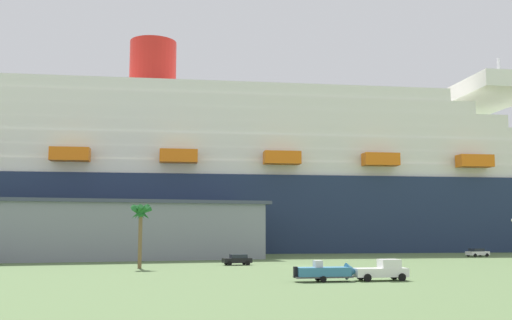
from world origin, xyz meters
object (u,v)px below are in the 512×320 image
cruise_ship (267,184)px  small_boat_on_trailer (329,272)px  palm_tree (141,216)px  pickup_truck (382,270)px  parked_car_white_van (477,252)px  parked_car_black_coupe (237,259)px

cruise_ship → small_boat_on_trailer: 84.02m
palm_tree → cruise_ship: bearing=60.6°
cruise_ship → small_boat_on_trailer: cruise_ship is taller
cruise_ship → pickup_truck: cruise_ship is taller
palm_tree → pickup_truck: bearing=-45.9°
cruise_ship → parked_car_white_van: 51.62m
parked_car_black_coupe → cruise_ship: bearing=71.4°
cruise_ship → parked_car_white_van: bearing=-48.2°
small_boat_on_trailer → parked_car_black_coupe: (-3.82, 29.26, -0.13)m
palm_tree → small_boat_on_trailer: bearing=-53.4°
pickup_truck → parked_car_black_coupe: 31.02m
cruise_ship → small_boat_on_trailer: size_ratio=30.43×
palm_tree → parked_car_white_van: palm_tree is taller
pickup_truck → small_boat_on_trailer: 5.78m
palm_tree → parked_car_black_coupe: size_ratio=2.01×
cruise_ship → palm_tree: bearing=-119.4°
pickup_truck → parked_car_white_van: 60.71m
pickup_truck → parked_car_black_coupe: size_ratio=1.30×
pickup_truck → small_boat_on_trailer: size_ratio=0.75×
pickup_truck → palm_tree: palm_tree is taller
small_boat_on_trailer → palm_tree: (-18.31, 24.62, 6.09)m
small_boat_on_trailer → palm_tree: size_ratio=0.87×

